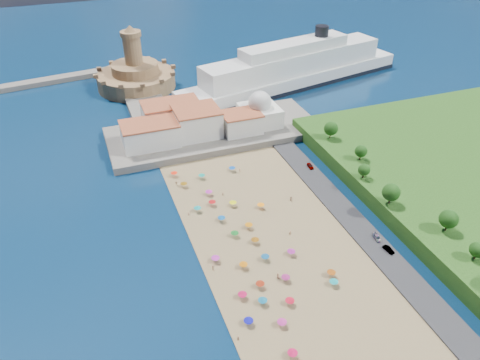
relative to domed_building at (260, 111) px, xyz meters
name	(u,v)px	position (x,y,z in m)	size (l,w,h in m)	color
ground	(256,247)	(-30.00, -71.00, -8.97)	(700.00, 700.00, 0.00)	#071938
terrace	(214,132)	(-20.00, 2.00, -7.47)	(90.00, 36.00, 3.00)	#59544C
jetty	(148,108)	(-42.00, 37.00, -7.77)	(18.00, 70.00, 2.40)	#59544C
waterfront_buildings	(184,123)	(-33.05, 2.64, -1.10)	(57.00, 29.00, 11.00)	silver
domed_building	(260,111)	(0.00, 0.00, 0.00)	(16.00, 16.00, 15.00)	silver
fortress	(136,75)	(-42.00, 67.00, -2.29)	(40.00, 40.00, 32.40)	#A17750
cruise_ship	(293,70)	(35.88, 41.37, -0.46)	(132.83, 47.17, 28.75)	black
beach_parasols	(260,270)	(-33.45, -82.41, -6.83)	(31.64, 112.93, 2.20)	gray
beachgoers	(257,253)	(-31.25, -74.58, -7.86)	(38.02, 98.05, 1.86)	tan
parked_cars	(352,211)	(6.00, -66.68, -7.63)	(2.36, 54.29, 1.37)	gray
hillside_trees	(414,201)	(19.39, -78.40, 1.11)	(13.39, 107.54, 7.33)	#382314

